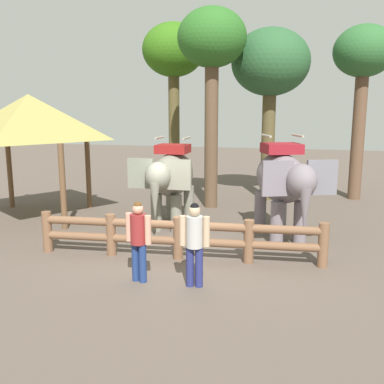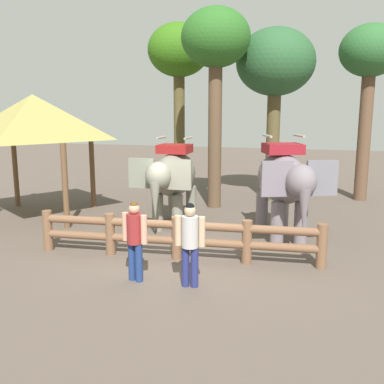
{
  "view_description": "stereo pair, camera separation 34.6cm",
  "coord_description": "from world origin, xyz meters",
  "px_view_note": "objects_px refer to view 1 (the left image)",
  "views": [
    {
      "loc": [
        2.77,
        -10.11,
        3.64
      ],
      "look_at": [
        0.0,
        1.13,
        1.4
      ],
      "focal_mm": 40.97,
      "sensor_mm": 36.0,
      "label": 1
    },
    {
      "loc": [
        3.11,
        -10.03,
        3.64
      ],
      "look_at": [
        0.0,
        1.13,
        1.4
      ],
      "focal_mm": 40.97,
      "sensor_mm": 36.0,
      "label": 2
    }
  ],
  "objects_px": {
    "log_fence": "(178,235)",
    "elephant_center": "(283,181)",
    "tree_far_right": "(212,47)",
    "tree_back_center": "(363,60)",
    "elephant_near_left": "(171,177)",
    "tree_deep_back": "(174,56)",
    "tourist_man_in_blue": "(139,236)",
    "tourist_woman_in_black": "(194,239)",
    "thatched_shelter": "(29,118)",
    "tree_far_left": "(270,66)"
  },
  "relations": [
    {
      "from": "thatched_shelter",
      "to": "tree_deep_back",
      "type": "bearing_deg",
      "value": 59.78
    },
    {
      "from": "tree_back_center",
      "to": "elephant_near_left",
      "type": "bearing_deg",
      "value": -135.82
    },
    {
      "from": "log_fence",
      "to": "tree_deep_back",
      "type": "relative_size",
      "value": 0.99
    },
    {
      "from": "elephant_near_left",
      "to": "tourist_woman_in_black",
      "type": "xyz_separation_m",
      "value": [
        1.78,
        -4.35,
        -0.53
      ]
    },
    {
      "from": "tourist_man_in_blue",
      "to": "tree_far_left",
      "type": "height_order",
      "value": "tree_far_left"
    },
    {
      "from": "log_fence",
      "to": "tree_deep_back",
      "type": "bearing_deg",
      "value": 106.67
    },
    {
      "from": "log_fence",
      "to": "elephant_center",
      "type": "xyz_separation_m",
      "value": [
        2.36,
        2.41,
        1.03
      ]
    },
    {
      "from": "elephant_near_left",
      "to": "thatched_shelter",
      "type": "bearing_deg",
      "value": 179.21
    },
    {
      "from": "elephant_near_left",
      "to": "tree_back_center",
      "type": "height_order",
      "value": "tree_back_center"
    },
    {
      "from": "tree_far_left",
      "to": "tree_far_right",
      "type": "height_order",
      "value": "tree_far_right"
    },
    {
      "from": "elephant_center",
      "to": "elephant_near_left",
      "type": "bearing_deg",
      "value": 173.15
    },
    {
      "from": "elephant_near_left",
      "to": "tree_far_right",
      "type": "relative_size",
      "value": 0.45
    },
    {
      "from": "tree_back_center",
      "to": "tree_far_right",
      "type": "relative_size",
      "value": 0.96
    },
    {
      "from": "tree_far_left",
      "to": "tree_far_right",
      "type": "xyz_separation_m",
      "value": [
        -1.9,
        -1.92,
        0.52
      ]
    },
    {
      "from": "log_fence",
      "to": "tree_far_left",
      "type": "xyz_separation_m",
      "value": [
        1.54,
        7.73,
        4.58
      ]
    },
    {
      "from": "elephant_near_left",
      "to": "elephant_center",
      "type": "relative_size",
      "value": 0.92
    },
    {
      "from": "log_fence",
      "to": "tourist_woman_in_black",
      "type": "relative_size",
      "value": 3.98
    },
    {
      "from": "tourist_woman_in_black",
      "to": "tourist_man_in_blue",
      "type": "bearing_deg",
      "value": -179.32
    },
    {
      "from": "tree_far_right",
      "to": "tree_back_center",
      "type": "bearing_deg",
      "value": 27.76
    },
    {
      "from": "tourist_woman_in_black",
      "to": "tree_far_right",
      "type": "xyz_separation_m",
      "value": [
        -1.15,
        7.35,
        4.69
      ]
    },
    {
      "from": "tourist_man_in_blue",
      "to": "tree_far_right",
      "type": "relative_size",
      "value": 0.25
    },
    {
      "from": "elephant_near_left",
      "to": "log_fence",
      "type": "bearing_deg",
      "value": -70.43
    },
    {
      "from": "elephant_near_left",
      "to": "elephant_center",
      "type": "xyz_separation_m",
      "value": [
        3.36,
        -0.4,
        0.08
      ]
    },
    {
      "from": "tourist_man_in_blue",
      "to": "tree_far_left",
      "type": "relative_size",
      "value": 0.26
    },
    {
      "from": "elephant_center",
      "to": "tourist_man_in_blue",
      "type": "relative_size",
      "value": 2.0
    },
    {
      "from": "tree_far_left",
      "to": "elephant_near_left",
      "type": "bearing_deg",
      "value": -117.26
    },
    {
      "from": "elephant_near_left",
      "to": "tourist_man_in_blue",
      "type": "height_order",
      "value": "elephant_near_left"
    },
    {
      "from": "thatched_shelter",
      "to": "tree_far_left",
      "type": "relative_size",
      "value": 0.7
    },
    {
      "from": "elephant_near_left",
      "to": "elephant_center",
      "type": "distance_m",
      "value": 3.38
    },
    {
      "from": "tree_deep_back",
      "to": "tree_far_left",
      "type": "bearing_deg",
      "value": -10.43
    },
    {
      "from": "elephant_near_left",
      "to": "tree_far_left",
      "type": "distance_m",
      "value": 6.62
    },
    {
      "from": "elephant_center",
      "to": "tree_far_right",
      "type": "relative_size",
      "value": 0.49
    },
    {
      "from": "thatched_shelter",
      "to": "tree_deep_back",
      "type": "height_order",
      "value": "tree_deep_back"
    },
    {
      "from": "tree_back_center",
      "to": "log_fence",
      "type": "bearing_deg",
      "value": -120.02
    },
    {
      "from": "log_fence",
      "to": "thatched_shelter",
      "type": "bearing_deg",
      "value": 153.63
    },
    {
      "from": "log_fence",
      "to": "elephant_center",
      "type": "distance_m",
      "value": 3.52
    },
    {
      "from": "log_fence",
      "to": "thatched_shelter",
      "type": "relative_size",
      "value": 1.51
    },
    {
      "from": "tree_far_right",
      "to": "tree_deep_back",
      "type": "height_order",
      "value": "tree_deep_back"
    },
    {
      "from": "tourist_man_in_blue",
      "to": "tourist_woman_in_black",
      "type": "bearing_deg",
      "value": 0.68
    },
    {
      "from": "tourist_woman_in_black",
      "to": "tree_far_right",
      "type": "relative_size",
      "value": 0.25
    },
    {
      "from": "log_fence",
      "to": "tree_far_right",
      "type": "distance_m",
      "value": 7.74
    },
    {
      "from": "elephant_center",
      "to": "tourist_man_in_blue",
      "type": "height_order",
      "value": "elephant_center"
    },
    {
      "from": "elephant_near_left",
      "to": "tree_far_right",
      "type": "bearing_deg",
      "value": 78.1
    },
    {
      "from": "elephant_near_left",
      "to": "tree_deep_back",
      "type": "bearing_deg",
      "value": 105.19
    },
    {
      "from": "tree_back_center",
      "to": "tourist_woman_in_black",
      "type": "bearing_deg",
      "value": -112.46
    },
    {
      "from": "log_fence",
      "to": "elephant_center",
      "type": "bearing_deg",
      "value": 45.6
    },
    {
      "from": "thatched_shelter",
      "to": "tourist_woman_in_black",
      "type": "bearing_deg",
      "value": -33.87
    },
    {
      "from": "tourist_man_in_blue",
      "to": "tree_back_center",
      "type": "xyz_separation_m",
      "value": [
        5.41,
        10.18,
        4.41
      ]
    },
    {
      "from": "tree_deep_back",
      "to": "elephant_near_left",
      "type": "bearing_deg",
      "value": -74.81
    },
    {
      "from": "elephant_near_left",
      "to": "tourist_woman_in_black",
      "type": "bearing_deg",
      "value": -67.77
    }
  ]
}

